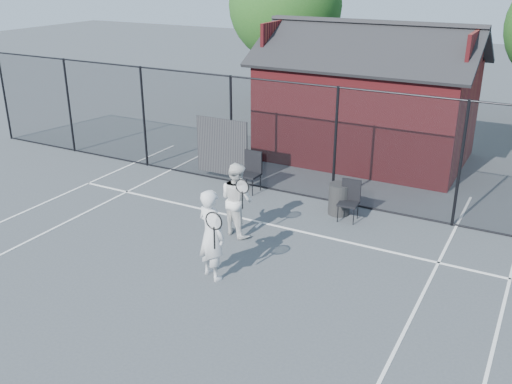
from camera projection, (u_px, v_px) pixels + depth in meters
The scene contains 10 objects.
ground at pixel (190, 280), 11.08m from camera, with size 80.00×80.00×0.00m, color #404649.
court_lines at pixel (147, 314), 10.00m from camera, with size 11.02×18.00×0.01m.
fence at pixel (288, 141), 14.75m from camera, with size 22.04×3.00×3.00m.
clubhouse at pixel (367, 107), 17.61m from camera, with size 6.50×4.36×4.19m.
tree_left at pixel (285, 5), 22.52m from camera, with size 4.48×4.48×6.44m.
player_front at pixel (211, 234), 10.87m from camera, with size 0.88×0.71×1.83m.
player_back at pixel (237, 199), 12.68m from camera, with size 1.00×0.89×1.69m.
chair_left at pixel (249, 173), 15.17m from camera, with size 0.52×0.54×1.07m, color black.
chair_right at pixel (348, 202), 13.48m from camera, with size 0.46×0.48×0.96m, color black.
waste_bin at pixel (339, 199), 13.89m from camera, with size 0.53×0.53×0.77m, color black.
Camera 1 is at (5.70, -7.87, 5.73)m, focal length 40.00 mm.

